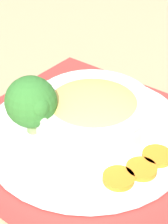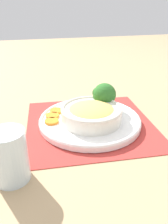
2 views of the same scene
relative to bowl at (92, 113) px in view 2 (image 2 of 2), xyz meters
The scene contains 9 objects.
ground_plane 0.05m from the bowl, 97.46° to the left, with size 4.00×4.00×0.00m, color tan.
placemat 0.05m from the bowl, 97.46° to the left, with size 0.44×0.43×0.00m.
plate 0.04m from the bowl, 97.46° to the left, with size 0.33×0.33×0.02m.
bowl is the anchor object (origin of this frame).
broccoli_floret 0.10m from the bowl, 47.09° to the left, with size 0.08×0.08×0.10m.
carrot_slice_near 0.14m from the bowl, 137.23° to the left, with size 0.04×0.04×0.01m.
carrot_slice_middle 0.13m from the bowl, 153.33° to the left, with size 0.04×0.04×0.01m.
carrot_slice_far 0.13m from the bowl, 169.91° to the left, with size 0.04×0.04×0.01m.
water_glass 0.30m from the bowl, 143.58° to the right, with size 0.08×0.08×0.12m.
Camera 2 is at (-0.18, -0.60, 0.35)m, focal length 35.00 mm.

